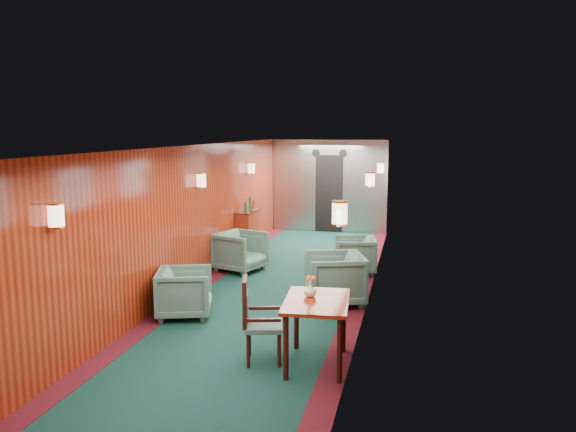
% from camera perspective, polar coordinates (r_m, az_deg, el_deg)
% --- Properties ---
extents(room, '(12.00, 12.10, 2.40)m').
position_cam_1_polar(room, '(8.81, -1.48, 2.10)').
color(room, '#0D3027').
rests_on(room, ground).
extents(bulkhead, '(2.98, 0.17, 2.39)m').
position_cam_1_polar(bulkhead, '(14.63, 4.23, 3.02)').
color(bulkhead, '#A2A5A9').
rests_on(bulkhead, ground).
extents(windows_right, '(0.02, 8.60, 0.80)m').
position_cam_1_polar(windows_right, '(8.84, 8.32, 0.83)').
color(windows_right, silver).
rests_on(windows_right, ground).
extents(wall_sconces, '(2.97, 7.97, 0.25)m').
position_cam_1_polar(wall_sconces, '(9.34, -0.63, 3.45)').
color(wall_sconces, '#F5E2BF').
rests_on(wall_sconces, ground).
extents(dining_table, '(0.79, 1.08, 0.77)m').
position_cam_1_polar(dining_table, '(6.43, 2.92, -9.56)').
color(dining_table, maroon).
rests_on(dining_table, ground).
extents(side_chair, '(0.54, 0.55, 1.00)m').
position_cam_1_polar(side_chair, '(6.55, -3.33, -10.16)').
color(side_chair, '#1B3F38').
rests_on(side_chair, ground).
extents(credenza, '(0.32, 1.03, 1.20)m').
position_cam_1_polar(credenza, '(12.26, -4.02, -1.48)').
color(credenza, maroon).
rests_on(credenza, ground).
extents(flower_vase, '(0.18, 0.18, 0.16)m').
position_cam_1_polar(flower_vase, '(6.49, 2.26, -7.51)').
color(flower_vase, silver).
rests_on(flower_vase, dining_table).
extents(armchair_left_near, '(0.95, 0.94, 0.70)m').
position_cam_1_polar(armchair_left_near, '(8.24, -10.46, -7.66)').
color(armchair_left_near, '#1B3F38').
rests_on(armchair_left_near, ground).
extents(armchair_left_far, '(1.04, 1.02, 0.75)m').
position_cam_1_polar(armchair_left_far, '(10.65, -4.86, -3.61)').
color(armchair_left_far, '#1B3F38').
rests_on(armchair_left_far, ground).
extents(armchair_right_near, '(1.09, 1.07, 0.79)m').
position_cam_1_polar(armchair_right_near, '(8.68, 4.76, -6.37)').
color(armchair_right_near, '#1B3F38').
rests_on(armchair_right_near, ground).
extents(armchair_right_far, '(0.86, 0.85, 0.69)m').
position_cam_1_polar(armchair_right_far, '(10.53, 6.81, -3.97)').
color(armchair_right_far, '#1B3F38').
rests_on(armchair_right_far, ground).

